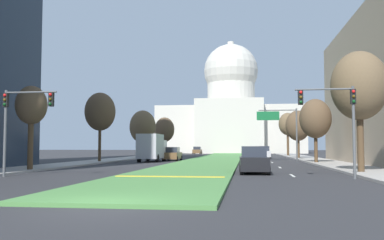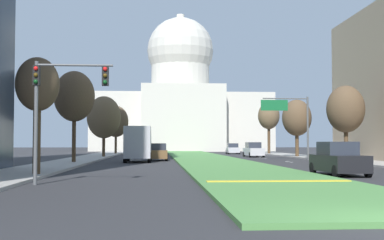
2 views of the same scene
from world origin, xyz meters
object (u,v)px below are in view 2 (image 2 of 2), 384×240
(overhead_guide_sign, at_px, (291,115))
(box_truck_delivery, at_px, (138,144))
(street_tree_right_mid, at_px, (346,109))
(capitol_building, at_px, (180,105))
(street_tree_left_mid, at_px, (74,97))
(sedan_distant, at_px, (253,150))
(street_tree_left_distant, at_px, (116,122))
(street_tree_right_far, at_px, (297,118))
(sedan_far_horizon, at_px, (233,149))
(traffic_light_near_left, at_px, (57,94))
(street_tree_left_near, at_px, (37,86))
(street_tree_left_far, at_px, (104,117))
(street_tree_right_distant, at_px, (269,116))
(sedan_lead_stopped, at_px, (338,160))
(sedan_very_far, at_px, (148,148))
(sedan_midblock, at_px, (158,152))

(overhead_guide_sign, distance_m, box_truck_delivery, 16.43)
(overhead_guide_sign, height_order, street_tree_right_mid, street_tree_right_mid)
(capitol_building, distance_m, street_tree_left_mid, 71.13)
(capitol_building, relative_size, overhead_guide_sign, 5.80)
(overhead_guide_sign, xyz_separation_m, sedan_distant, (-1.89, 10.65, -3.77))
(street_tree_left_distant, distance_m, sedan_distant, 23.93)
(street_tree_right_far, height_order, sedan_far_horizon, street_tree_right_far)
(street_tree_right_far, bearing_deg, overhead_guide_sign, -109.37)
(street_tree_right_far, height_order, box_truck_delivery, street_tree_right_far)
(capitol_building, height_order, box_truck_delivery, capitol_building)
(traffic_light_near_left, distance_m, box_truck_delivery, 25.24)
(street_tree_left_near, xyz_separation_m, street_tree_left_far, (-0.04, 33.44, 0.03))
(street_tree_left_distant, height_order, street_tree_right_distant, street_tree_right_distant)
(street_tree_right_mid, bearing_deg, street_tree_left_distant, 123.95)
(street_tree_right_mid, relative_size, sedan_lead_stopped, 1.52)
(street_tree_left_near, xyz_separation_m, street_tree_left_distant, (-0.02, 50.51, 0.24))
(sedan_far_horizon, bearing_deg, traffic_light_near_left, -105.48)
(sedan_lead_stopped, distance_m, box_truck_delivery, 22.93)
(sedan_far_horizon, distance_m, sedan_very_far, 19.21)
(overhead_guide_sign, height_order, sedan_very_far, overhead_guide_sign)
(street_tree_left_far, bearing_deg, street_tree_right_distant, 33.38)
(traffic_light_near_left, xyz_separation_m, sedan_lead_stopped, (14.00, 5.21, -2.95))
(street_tree_left_mid, distance_m, street_tree_right_far, 28.56)
(street_tree_right_distant, xyz_separation_m, box_truck_delivery, (-18.36, -28.70, -4.04))
(overhead_guide_sign, height_order, sedan_far_horizon, overhead_guide_sign)
(street_tree_left_far, height_order, box_truck_delivery, street_tree_left_far)
(street_tree_left_distant, height_order, sedan_midblock, street_tree_left_distant)
(capitol_building, distance_m, street_tree_left_distant, 38.33)
(street_tree_right_distant, bearing_deg, box_truck_delivery, -122.60)
(overhead_guide_sign, relative_size, sedan_distant, 1.38)
(traffic_light_near_left, relative_size, sedan_distant, 1.11)
(street_tree_left_mid, xyz_separation_m, sedan_far_horizon, (18.79, 35.75, -4.88))
(sedan_very_far, bearing_deg, sedan_lead_stopped, -80.09)
(traffic_light_near_left, xyz_separation_m, street_tree_left_mid, (-2.80, 22.00, 1.87))
(street_tree_right_distant, height_order, sedan_lead_stopped, street_tree_right_distant)
(overhead_guide_sign, xyz_separation_m, box_truck_delivery, (-15.42, -4.85, -2.94))
(traffic_light_near_left, height_order, street_tree_left_distant, street_tree_left_distant)
(street_tree_right_far, xyz_separation_m, sedan_far_horizon, (-4.81, 19.69, -3.91))
(sedan_lead_stopped, xyz_separation_m, sedan_distant, (2.03, 35.32, 0.00))
(overhead_guide_sign, relative_size, box_truck_delivery, 1.02)
(sedan_midblock, bearing_deg, street_tree_left_distant, 103.11)
(sedan_lead_stopped, xyz_separation_m, sedan_midblock, (-9.72, 23.46, -0.05))
(sedan_distant, bearing_deg, overhead_guide_sign, -79.93)
(sedan_midblock, xyz_separation_m, sedan_very_far, (-1.84, 42.70, -0.00))
(street_tree_left_distant, relative_size, sedan_distant, 1.55)
(street_tree_right_mid, xyz_separation_m, sedan_distant, (-4.69, 18.59, -3.84))
(sedan_lead_stopped, relative_size, sedan_midblock, 1.04)
(traffic_light_near_left, xyz_separation_m, street_tree_left_distant, (-2.02, 55.71, 1.14))
(traffic_light_near_left, distance_m, sedan_midblock, 29.14)
(sedan_lead_stopped, bearing_deg, street_tree_left_far, 115.62)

